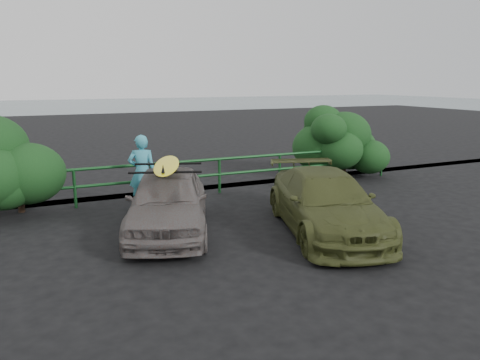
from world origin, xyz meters
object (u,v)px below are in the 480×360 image
at_px(guardrail, 187,178).
at_px(olive_vehicle, 326,203).
at_px(man, 142,172).
at_px(surfboard, 167,165).
at_px(sedan, 168,201).

distance_m(guardrail, olive_vehicle, 4.62).
height_order(man, surfboard, man).
bearing_deg(surfboard, sedan, -160.62).
relative_size(guardrail, sedan, 3.42).
relative_size(sedan, surfboard, 1.66).
bearing_deg(sedan, surfboard, 19.38).
height_order(sedan, man, man).
height_order(sedan, olive_vehicle, sedan).
bearing_deg(sedan, olive_vehicle, -4.92).
bearing_deg(sedan, guardrail, 84.20).
distance_m(man, surfboard, 2.20).
height_order(guardrail, man, man).
xyz_separation_m(guardrail, sedan, (-1.35, -2.88, 0.18)).
xyz_separation_m(man, surfboard, (0.06, -2.13, 0.53)).
bearing_deg(surfboard, guardrail, 84.20).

